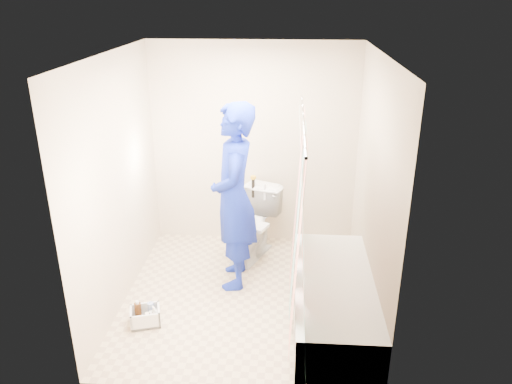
# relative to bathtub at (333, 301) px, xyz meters

# --- Properties ---
(floor) EXTENTS (2.60, 2.60, 0.00)m
(floor) POSITION_rel_bathtub_xyz_m (-0.85, 0.43, -0.27)
(floor) COLOR tan
(floor) RESTS_ON ground
(ceiling) EXTENTS (2.40, 2.60, 0.02)m
(ceiling) POSITION_rel_bathtub_xyz_m (-0.85, 0.43, 2.13)
(ceiling) COLOR white
(ceiling) RESTS_ON wall_back
(wall_back) EXTENTS (2.40, 0.02, 2.40)m
(wall_back) POSITION_rel_bathtub_xyz_m (-0.85, 1.73, 0.93)
(wall_back) COLOR beige
(wall_back) RESTS_ON ground
(wall_front) EXTENTS (2.40, 0.02, 2.40)m
(wall_front) POSITION_rel_bathtub_xyz_m (-0.85, -0.88, 0.93)
(wall_front) COLOR beige
(wall_front) RESTS_ON ground
(wall_left) EXTENTS (0.02, 2.60, 2.40)m
(wall_left) POSITION_rel_bathtub_xyz_m (-2.05, 0.43, 0.93)
(wall_left) COLOR beige
(wall_left) RESTS_ON ground
(wall_right) EXTENTS (0.02, 2.60, 2.40)m
(wall_right) POSITION_rel_bathtub_xyz_m (0.35, 0.43, 0.93)
(wall_right) COLOR beige
(wall_right) RESTS_ON ground
(bathtub) EXTENTS (0.70, 1.75, 0.50)m
(bathtub) POSITION_rel_bathtub_xyz_m (0.00, 0.00, 0.00)
(bathtub) COLOR white
(bathtub) RESTS_ON ground
(curtain_rod) EXTENTS (0.02, 1.90, 0.02)m
(curtain_rod) POSITION_rel_bathtub_xyz_m (-0.33, 0.00, 1.68)
(curtain_rod) COLOR silver
(curtain_rod) RESTS_ON wall_back
(shower_curtain) EXTENTS (0.06, 1.75, 1.80)m
(shower_curtain) POSITION_rel_bathtub_xyz_m (-0.33, 0.00, 0.75)
(shower_curtain) COLOR white
(shower_curtain) RESTS_ON curtain_rod
(toilet) EXTENTS (0.72, 0.90, 0.80)m
(toilet) POSITION_rel_bathtub_xyz_m (-0.85, 1.25, 0.13)
(toilet) COLOR white
(toilet) RESTS_ON ground
(tank_lid) EXTENTS (0.54, 0.39, 0.04)m
(tank_lid) POSITION_rel_bathtub_xyz_m (-0.90, 1.13, 0.20)
(tank_lid) COLOR silver
(tank_lid) RESTS_ON toilet
(tank_internals) EXTENTS (0.18, 0.11, 0.26)m
(tank_internals) POSITION_rel_bathtub_xyz_m (-0.80, 1.46, 0.52)
(tank_internals) COLOR black
(tank_internals) RESTS_ON toilet
(plumber) EXTENTS (0.52, 0.74, 1.93)m
(plumber) POSITION_rel_bathtub_xyz_m (-0.98, 0.72, 0.70)
(plumber) COLOR #103BA4
(plumber) RESTS_ON ground
(cleaning_caddy) EXTENTS (0.32, 0.28, 0.21)m
(cleaning_caddy) POSITION_rel_bathtub_xyz_m (-1.72, -0.09, -0.19)
(cleaning_caddy) COLOR white
(cleaning_caddy) RESTS_ON ground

